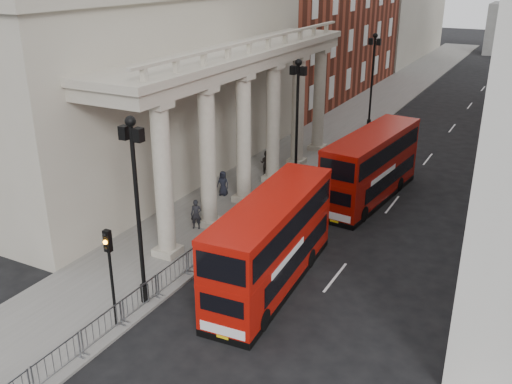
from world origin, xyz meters
name	(u,v)px	position (x,y,z in m)	size (l,w,h in m)	color
ground	(92,359)	(0.00, 0.00, 0.00)	(260.00, 260.00, 0.00)	black
sidewalk_west	(318,142)	(-3.00, 30.00, 0.06)	(6.00, 140.00, 0.12)	slate
kerb	(352,147)	(-0.05, 30.00, 0.07)	(0.20, 140.00, 0.14)	slate
portico_building	(152,89)	(-10.50, 18.00, 6.00)	(9.00, 28.00, 12.00)	#A39A88
lamp_post_south	(137,200)	(-0.60, 4.00, 4.91)	(1.05, 0.44, 8.32)	black
lamp_post_mid	(297,115)	(-0.60, 20.00, 4.91)	(1.05, 0.44, 8.32)	black
lamp_post_north	(372,75)	(-0.60, 36.00, 4.91)	(1.05, 0.44, 8.32)	black
traffic_light	(109,261)	(-0.50, 1.98, 3.11)	(0.28, 0.33, 4.30)	black
crowd_barriers	(122,312)	(-0.35, 2.23, 0.67)	(0.50, 18.75, 1.10)	gray
bus_near	(272,241)	(3.57, 8.04, 2.23)	(3.02, 10.03, 4.27)	#A70F07
bus_far	(371,165)	(4.41, 20.29, 2.25)	(3.38, 10.15, 4.30)	#910D06
pedestrian_a	(196,214)	(-2.70, 11.26, 0.96)	(0.62, 0.40, 1.69)	black
pedestrian_b	(266,163)	(-3.14, 20.70, 1.03)	(0.89, 0.69, 1.83)	black
pedestrian_c	(223,183)	(-3.93, 16.20, 0.92)	(0.78, 0.51, 1.60)	black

